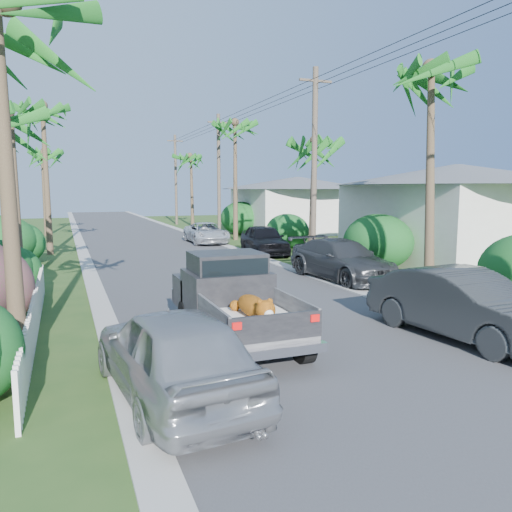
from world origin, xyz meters
name	(u,v)px	position (x,y,z in m)	size (l,w,h in m)	color
ground	(369,380)	(0.00, 0.00, 0.00)	(120.00, 120.00, 0.00)	#2B4D1D
road	(151,244)	(0.00, 25.00, 0.01)	(8.00, 100.00, 0.02)	#38383A
curb_left	(81,247)	(-4.30, 25.00, 0.03)	(0.60, 100.00, 0.06)	#A5A39E
curb_right	(214,242)	(4.30, 25.00, 0.03)	(0.60, 100.00, 0.06)	#A5A39E
pickup_truck	(231,297)	(-1.58, 3.50, 1.01)	(1.98, 5.12, 2.06)	black
parked_car_rn	(464,305)	(3.60, 1.44, 0.82)	(1.75, 5.01, 1.65)	#272A2C
parked_car_rm	(342,260)	(5.00, 9.40, 0.79)	(2.20, 5.42, 1.57)	#2E3033
parked_car_rf	(264,240)	(5.00, 17.63, 0.81)	(1.92, 4.77, 1.63)	black
parked_car_rd	(206,233)	(3.60, 24.43, 0.68)	(2.26, 4.89, 1.36)	silver
parked_car_ln	(173,353)	(-3.60, 0.50, 0.81)	(1.92, 4.78, 1.63)	#9EA0A5
palm_l_b	(10,114)	(-6.80, 12.00, 6.15)	(4.40, 4.40, 7.40)	brown
palm_l_c	(42,107)	(-6.00, 22.00, 7.91)	(4.40, 4.40, 9.20)	brown
palm_l_d	(42,151)	(-6.50, 34.00, 6.44)	(4.40, 4.40, 7.70)	brown
palm_r_a	(435,70)	(6.30, 6.00, 7.42)	(4.40, 4.40, 8.70)	brown
palm_r_b	(314,141)	(6.60, 15.00, 5.95)	(4.40, 4.40, 7.20)	brown
palm_r_c	(235,124)	(6.20, 26.00, 8.11)	(4.40, 4.40, 9.40)	brown
palm_r_d	(191,156)	(6.50, 40.00, 6.74)	(4.40, 4.40, 8.00)	brown
shrub_l_d	(1,241)	(-8.00, 18.00, 1.20)	(3.20, 3.52, 2.40)	#12411A
shrub_r_b	(378,242)	(7.80, 11.00, 1.25)	(3.00, 3.30, 2.50)	#12411A
shrub_r_c	(287,231)	(7.50, 20.00, 1.05)	(2.60, 2.86, 2.10)	#12411A
shrub_r_d	(241,218)	(8.00, 30.00, 1.30)	(3.20, 3.52, 2.60)	#12411A
picket_fence	(35,315)	(-6.00, 5.50, 0.50)	(0.10, 11.00, 1.00)	white
house_right_near	(455,217)	(13.00, 12.00, 2.22)	(8.00, 9.00, 4.80)	silver
house_right_far	(297,207)	(13.00, 30.00, 2.12)	(9.00, 8.00, 4.60)	silver
utility_pole_b	(314,167)	(5.60, 13.00, 4.60)	(1.60, 0.26, 9.00)	brown
utility_pole_c	(219,175)	(5.60, 28.00, 4.60)	(1.60, 0.26, 9.00)	brown
utility_pole_d	(176,179)	(5.60, 43.00, 4.60)	(1.60, 0.26, 9.00)	brown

